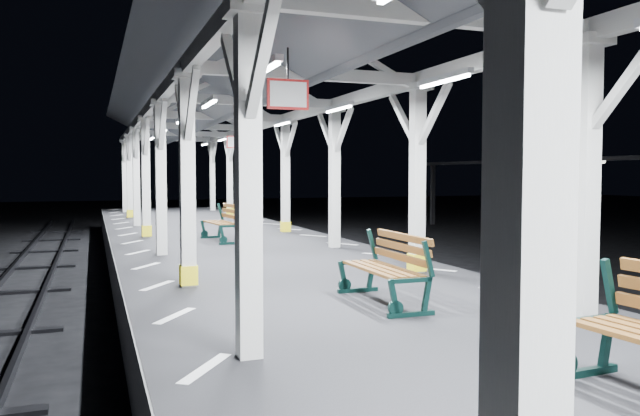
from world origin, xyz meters
TOP-DOWN VIEW (x-y plane):
  - ground at (0.00, 0.00)m, footprint 120.00×120.00m
  - platform at (0.00, 0.00)m, footprint 6.00×50.00m
  - hazard_stripes_left at (-2.45, 0.00)m, footprint 1.00×48.00m
  - hazard_stripes_right at (2.45, 0.00)m, footprint 1.00×48.00m
  - track_right at (5.00, 0.00)m, footprint 2.20×60.00m
  - canopy at (0.00, -0.02)m, footprint 5.40×49.00m
  - bench_mid at (0.36, -0.20)m, footprint 0.68×1.75m
  - bench_far at (-0.15, 8.30)m, footprint 0.84×1.83m

SIDE VIEW (x-z plane):
  - ground at x=0.00m, z-range 0.00..0.00m
  - track_right at x=5.00m, z-range 0.00..0.16m
  - platform at x=0.00m, z-range 0.00..1.00m
  - hazard_stripes_left at x=-2.45m, z-range 1.00..1.01m
  - hazard_stripes_right at x=2.45m, z-range 1.00..1.01m
  - bench_mid at x=0.36m, z-range 1.03..1.97m
  - bench_far at x=-0.15m, z-range 1.03..1.99m
  - canopy at x=0.00m, z-range 2.23..6.88m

